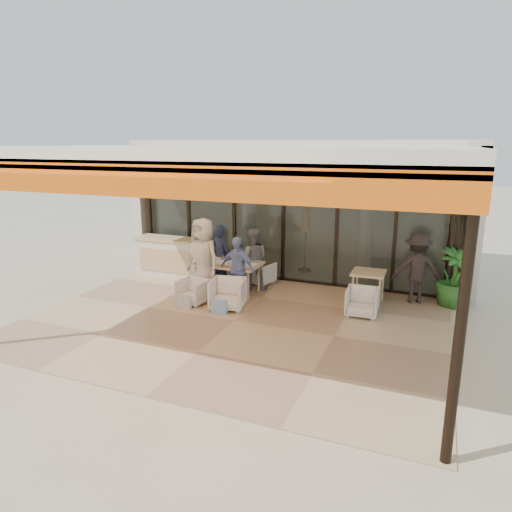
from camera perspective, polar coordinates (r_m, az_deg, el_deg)
The scene contains 21 objects.
ground at distance 9.17m, azimuth -2.70°, elevation -8.21°, with size 70.00×70.00×0.00m, color #C6B293.
terrace_floor at distance 9.16m, azimuth -2.70°, elevation -8.18°, with size 8.00×6.00×0.01m, color tan.
terrace_structure at distance 8.25m, azimuth -3.74°, elevation 12.50°, with size 8.00×6.00×3.40m.
glass_storefront at distance 11.44m, azimuth 3.46°, elevation 4.59°, with size 8.08×0.10×3.20m.
interior_block at distance 13.55m, azimuth 6.67°, elevation 8.68°, with size 9.05×3.62×3.52m.
host_counter at distance 12.26m, azimuth -10.63°, elevation -0.09°, with size 1.85×0.65×1.04m.
dining_table at distance 10.65m, azimuth -3.44°, elevation -1.14°, with size 1.50×0.90×0.93m.
chair_far_left at distance 11.72m, azimuth -3.29°, elevation -1.33°, with size 0.72×0.67×0.74m, color white.
chair_far_right at distance 11.42m, azimuth 0.54°, elevation -2.01°, with size 0.61×0.57×0.63m, color white.
chair_near_left at distance 10.13m, azimuth -7.85°, elevation -4.29°, with size 0.60×0.56×0.61m, color white.
chair_near_right at distance 9.74m, azimuth -3.54°, elevation -4.58°, with size 0.71×0.66×0.73m, color white.
diner_navy at distance 11.19m, azimuth -4.40°, elevation 0.04°, with size 0.56×0.37×1.55m, color #171A32.
diner_grey at distance 10.86m, azimuth -0.41°, elevation -0.42°, with size 0.74×0.58×1.52m, color slate.
diner_cream at distance 10.38m, azimuth -6.60°, elevation -0.28°, with size 0.90×0.58×1.84m, color beige.
diner_periwinkle at distance 10.06m, azimuth -2.36°, elevation -1.70°, with size 0.87×0.36×1.48m, color #7388C0.
tote_bag_cream at distance 9.85m, azimuth -8.97°, elevation -5.71°, with size 0.30×0.10×0.34m, color silver.
tote_bag_blue at distance 9.46m, azimuth -4.56°, elevation -6.40°, with size 0.30×0.10×0.34m, color #99BFD8.
side_table at distance 10.21m, azimuth 13.88°, elevation -2.48°, with size 0.70×0.70×0.74m.
side_chair at distance 9.60m, azimuth 13.12°, elevation -5.47°, with size 0.63×0.59×0.65m, color white.
standing_woman at distance 10.56m, azimuth 19.45°, elevation -1.48°, with size 1.02×0.59×1.58m, color black.
potted_palm at distance 10.66m, azimuth 23.46°, elevation -2.52°, with size 0.72×0.72×1.29m, color #1E5919.
Camera 1 is at (3.55, -7.71, 3.45)m, focal length 32.00 mm.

